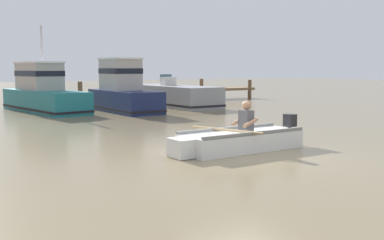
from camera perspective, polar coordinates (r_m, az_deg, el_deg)
The scene contains 6 objects.
ground_plane at distance 10.82m, azimuth 6.20°, elevation -4.16°, with size 120.00×120.00×0.00m, color #7A6B4C.
wooden_dock at distance 27.79m, azimuth -2.86°, elevation 3.61°, with size 12.08×1.64×1.28m.
rowboat_with_person at distance 11.24m, azimuth 5.76°, elevation -2.46°, with size 3.71×1.90×1.19m.
moored_boat_teal at distance 22.22m, azimuth -17.78°, elevation 3.16°, with size 2.63×6.08×3.88m.
moored_boat_navy at distance 21.36m, azimuth -8.43°, elevation 3.43°, with size 1.85×4.67×2.44m.
moored_boat_grey at distance 24.24m, azimuth -2.33°, elevation 2.93°, with size 2.26×6.35×1.64m.
Camera 1 is at (-6.61, -8.34, 1.98)m, focal length 43.54 mm.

